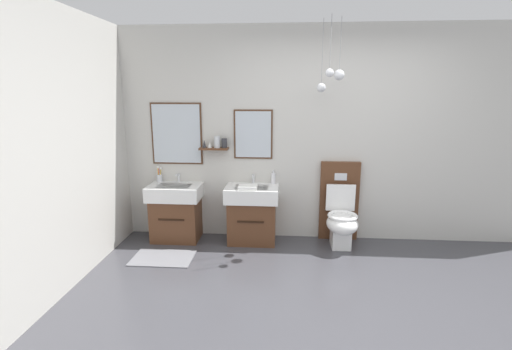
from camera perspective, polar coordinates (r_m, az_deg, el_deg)
The scene contains 12 objects.
ground_plane at distance 3.43m, azimuth 15.13°, elevation -21.23°, with size 6.70×4.95×0.10m, color #3D3D42.
wall_back at distance 4.68m, azimuth 11.81°, elevation 5.96°, with size 5.50×0.65×2.62m.
wall_left at distance 3.51m, azimuth -31.79°, elevation 2.06°, with size 0.12×3.75×2.62m, color beige.
bath_mat at distance 4.40m, azimuth -14.17°, elevation -12.31°, with size 0.68×0.44×0.01m, color slate.
vanity_sink_left at distance 4.79m, azimuth -12.23°, elevation -5.39°, with size 0.65×0.47×0.71m.
tap_on_left_sink at distance 4.83m, azimuth -11.91°, elevation -0.21°, with size 0.03×0.13×0.11m.
vanity_sink_right at distance 4.61m, azimuth -0.61°, elevation -5.80°, with size 0.65×0.47×0.71m.
tap_on_right_sink at distance 4.66m, azimuth -0.44°, elevation -0.42°, with size 0.03×0.13×0.11m.
toilet at distance 4.64m, azimuth 12.90°, elevation -5.99°, with size 0.48×0.62×1.00m.
toothbrush_cup at distance 4.90m, azimuth -14.68°, elevation -0.35°, with size 0.07×0.07×0.21m.
soap_dispenser at distance 4.64m, azimuth 2.68°, elevation -0.49°, with size 0.06×0.06×0.17m.
folded_hand_towel at distance 4.38m, azimuth -1.29°, elevation -1.92°, with size 0.22×0.16×0.04m, color white.
Camera 1 is at (-0.63, -2.79, 1.85)m, focal length 25.93 mm.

